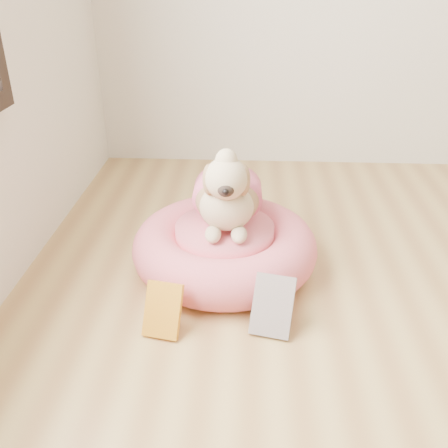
{
  "coord_description": "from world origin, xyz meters",
  "views": [
    {
      "loc": [
        -1.14,
        -0.61,
        1.08
      ],
      "look_at": [
        -1.22,
        1.01,
        0.22
      ],
      "focal_mm": 40.0,
      "sensor_mm": 36.0,
      "label": 1
    }
  ],
  "objects_px": {
    "book_yellow": "(163,310)",
    "book_white": "(273,306)",
    "pet_bed": "(225,247)",
    "dog": "(227,180)"
  },
  "relations": [
    {
      "from": "book_yellow",
      "to": "book_white",
      "type": "height_order",
      "value": "book_white"
    },
    {
      "from": "pet_bed",
      "to": "book_yellow",
      "type": "bearing_deg",
      "value": -114.02
    },
    {
      "from": "pet_bed",
      "to": "dog",
      "type": "height_order",
      "value": "dog"
    },
    {
      "from": "book_yellow",
      "to": "book_white",
      "type": "relative_size",
      "value": 0.89
    },
    {
      "from": "dog",
      "to": "pet_bed",
      "type": "bearing_deg",
      "value": -102.06
    },
    {
      "from": "book_yellow",
      "to": "book_white",
      "type": "bearing_deg",
      "value": 17.12
    },
    {
      "from": "dog",
      "to": "book_white",
      "type": "bearing_deg",
      "value": -68.73
    },
    {
      "from": "book_yellow",
      "to": "dog",
      "type": "bearing_deg",
      "value": 78.45
    },
    {
      "from": "dog",
      "to": "book_white",
      "type": "xyz_separation_m",
      "value": [
        0.17,
        -0.4,
        -0.27
      ]
    },
    {
      "from": "dog",
      "to": "book_yellow",
      "type": "relative_size",
      "value": 2.61
    }
  ]
}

